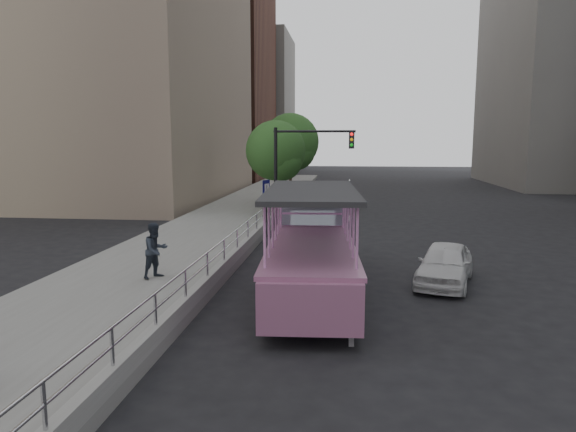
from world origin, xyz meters
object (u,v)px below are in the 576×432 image
Objects in this scene: car at (445,264)px; duck_boat at (311,250)px; parking_sign at (266,201)px; pedestrian_mid at (156,250)px; street_tree_near at (277,153)px; traffic_signal at (299,161)px; street_tree_far at (292,144)px.

duck_boat is at bearing -150.89° from car.
pedestrian_mid is at bearing -102.51° from parking_sign.
parking_sign is 6.31m from street_tree_near.
duck_boat is 4.81m from pedestrian_mid.
traffic_signal is at bearing 135.59° from car.
street_tree_near reaches higher than car.
car is 0.59× the size of street_tree_far.
duck_boat is at bearing -52.13° from pedestrian_mid.
street_tree_near reaches higher than duck_boat.
pedestrian_mid is 9.30m from parking_sign.
car is at bearing 12.66° from duck_boat.
traffic_signal is 9.57m from street_tree_far.
parking_sign is at bearing 107.94° from duck_boat.
street_tree_far reaches higher than street_tree_near.
street_tree_near reaches higher than traffic_signal.
duck_boat is 20.96m from street_tree_far.
pedestrian_mid is at bearing -96.49° from street_tree_near.
street_tree_far is at bearing 88.09° from street_tree_near.
traffic_signal is at bearing 97.64° from duck_boat.
street_tree_far is at bearing 126.27° from car.
street_tree_far is at bearing 90.50° from parking_sign.
parking_sign is at bearing 148.70° from car.
pedestrian_mid is (-4.79, -0.47, -0.02)m from duck_boat.
traffic_signal reaches higher than parking_sign.
duck_boat is 3.64× the size of parking_sign.
traffic_signal is 0.81× the size of street_tree_far.
parking_sign is (2.01, 9.06, 0.52)m from pedestrian_mid.
duck_boat reaches higher than car.
duck_boat is 1.70× the size of street_tree_near.
street_tree_near is at bearing 134.57° from car.
pedestrian_mid is 0.30× the size of street_tree_near.
car is (4.17, 0.94, -0.53)m from duck_boat.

